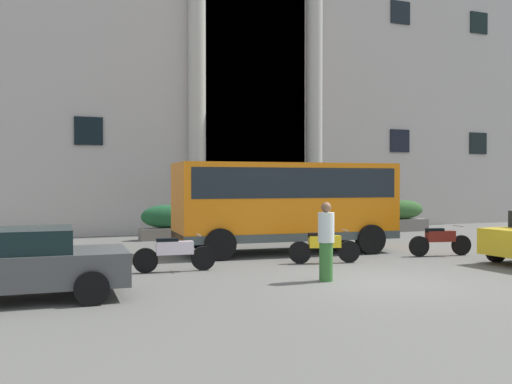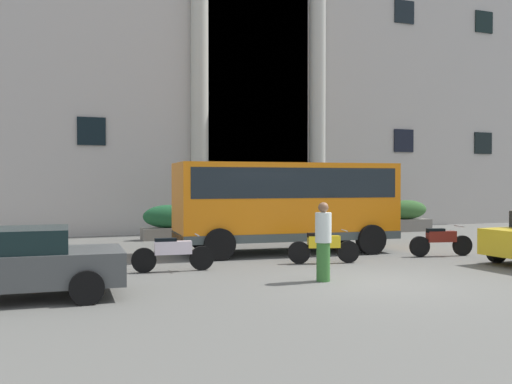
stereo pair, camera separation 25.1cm
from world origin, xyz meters
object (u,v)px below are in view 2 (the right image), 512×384
object	(u,v)px
orange_minibus	(285,199)
bus_stop_sign	(384,197)
motorcycle_near_kerb	(171,253)
hedge_planter_entrance_right	(289,218)
hedge_planter_entrance_left	(168,223)
scooter_by_planter	(440,241)
motorcycle_far_end	(322,246)
pedestrian_man_red_shirt	(323,241)
hedge_planter_far_east	(407,216)
parked_sedan_second	(1,263)

from	to	relation	value
orange_minibus	bus_stop_sign	size ratio (longest dim) A/B	2.58
motorcycle_near_kerb	hedge_planter_entrance_right	bearing A→B (deg)	54.81
hedge_planter_entrance_left	scooter_by_planter	size ratio (longest dim) A/B	1.01
motorcycle_far_end	scooter_by_planter	bearing A→B (deg)	14.96
hedge_planter_entrance_left	motorcycle_far_end	distance (m)	8.07
scooter_by_planter	pedestrian_man_red_shirt	distance (m)	5.75
hedge_planter_entrance_right	motorcycle_far_end	size ratio (longest dim) A/B	1.04
pedestrian_man_red_shirt	hedge_planter_entrance_right	bearing A→B (deg)	80.37
scooter_by_planter	hedge_planter_entrance_right	bearing A→B (deg)	110.54
hedge_planter_far_east	orange_minibus	bearing A→B (deg)	-148.24
hedge_planter_entrance_right	hedge_planter_far_east	bearing A→B (deg)	-2.41
orange_minibus	motorcycle_far_end	distance (m)	2.77
orange_minibus	parked_sedan_second	size ratio (longest dim) A/B	1.54
parked_sedan_second	pedestrian_man_red_shirt	xyz separation A→B (m)	(6.51, -0.32, 0.19)
hedge_planter_entrance_right	orange_minibus	bearing A→B (deg)	-115.41
orange_minibus	motorcycle_far_end	size ratio (longest dim) A/B	3.57
parked_sedan_second	motorcycle_far_end	size ratio (longest dim) A/B	2.32
motorcycle_near_kerb	orange_minibus	bearing A→B (deg)	36.06
orange_minibus	hedge_planter_entrance_left	size ratio (longest dim) A/B	3.49
hedge_planter_entrance_left	parked_sedan_second	bearing A→B (deg)	-117.95
bus_stop_sign	motorcycle_far_end	size ratio (longest dim) A/B	1.38
hedge_planter_entrance_left	scooter_by_planter	world-z (taller)	hedge_planter_entrance_left
hedge_planter_entrance_right	hedge_planter_far_east	size ratio (longest dim) A/B	0.95
scooter_by_planter	pedestrian_man_red_shirt	world-z (taller)	pedestrian_man_red_shirt
scooter_by_planter	motorcycle_far_end	world-z (taller)	same
hedge_planter_far_east	motorcycle_near_kerb	bearing A→B (deg)	-148.64
hedge_planter_far_east	pedestrian_man_red_shirt	bearing A→B (deg)	-133.23
motorcycle_near_kerb	pedestrian_man_red_shirt	xyz separation A→B (m)	(2.84, -2.52, 0.42)
bus_stop_sign	scooter_by_planter	size ratio (longest dim) A/B	1.36
scooter_by_planter	motorcycle_far_end	size ratio (longest dim) A/B	1.02
hedge_planter_entrance_right	motorcycle_near_kerb	world-z (taller)	hedge_planter_entrance_right
parked_sedan_second	motorcycle_far_end	world-z (taller)	parked_sedan_second
orange_minibus	scooter_by_planter	world-z (taller)	orange_minibus
orange_minibus	pedestrian_man_red_shirt	xyz separation A→B (m)	(-1.27, -4.95, -0.77)
hedge_planter_far_east	pedestrian_man_red_shirt	xyz separation A→B (m)	(-9.36, -9.96, 0.22)
parked_sedan_second	hedge_planter_far_east	bearing A→B (deg)	33.79
hedge_planter_far_east	scooter_by_planter	bearing A→B (deg)	-119.40
parked_sedan_second	pedestrian_man_red_shirt	distance (m)	6.52
hedge_planter_entrance_right	motorcycle_near_kerb	bearing A→B (deg)	-130.71
hedge_planter_entrance_right	pedestrian_man_red_shirt	distance (m)	10.86
parked_sedan_second	pedestrian_man_red_shirt	world-z (taller)	pedestrian_man_red_shirt
orange_minibus	motorcycle_far_end	xyz separation A→B (m)	(-0.01, -2.50, -1.19)
scooter_by_planter	motorcycle_far_end	bearing A→B (deg)	-168.97
orange_minibus	hedge_planter_entrance_left	xyz separation A→B (m)	(-2.58, 5.15, -1.01)
bus_stop_sign	motorcycle_far_end	xyz separation A→B (m)	(-4.57, -3.95, -1.19)
hedge_planter_far_east	motorcycle_far_end	distance (m)	11.05
bus_stop_sign	motorcycle_far_end	distance (m)	6.15
parked_sedan_second	scooter_by_planter	size ratio (longest dim) A/B	2.28
hedge_planter_entrance_left	parked_sedan_second	distance (m)	11.07
scooter_by_planter	hedge_planter_far_east	bearing A→B (deg)	70.80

